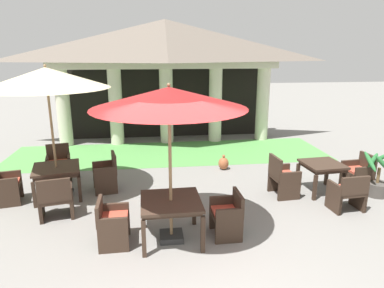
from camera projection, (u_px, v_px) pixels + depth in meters
name	position (u px, v px, depth m)	size (l,w,h in m)	color
background_pavilion	(165.00, 53.00, 11.71)	(8.22, 2.45, 4.21)	beige
lawn_strip	(169.00, 153.00, 11.07)	(10.02, 2.76, 0.01)	#519347
patio_table_near_foreground	(322.00, 167.00, 7.91)	(0.91, 0.91, 0.71)	#38281E
patio_chair_near_foreground_west	(283.00, 178.00, 7.77)	(0.57, 0.65, 0.94)	#38281E
patio_chair_near_foreground_south	(348.00, 193.00, 7.05)	(0.67, 0.54, 0.80)	#38281E
patio_chair_near_foreground_east	(359.00, 173.00, 8.16)	(0.58, 0.62, 0.86)	#38281E
patio_table_mid_left	(171.00, 205.00, 5.89)	(1.05, 1.05, 0.75)	#38281E
patio_umbrella_mid_left	(169.00, 99.00, 5.41)	(2.51, 2.51, 2.73)	#2D2D2D
patio_chair_mid_left_east	(228.00, 215.00, 6.10)	(0.50, 0.61, 0.81)	#38281E
patio_chair_mid_left_west	(112.00, 223.00, 5.82)	(0.52, 0.63, 0.81)	#38281E
patio_table_mid_right	(57.00, 171.00, 7.67)	(1.16, 1.16, 0.71)	#38281E
patio_umbrella_mid_right	(46.00, 79.00, 7.13)	(2.61, 2.61, 2.94)	#2D2D2D
patio_chair_mid_right_north	(59.00, 164.00, 8.70)	(0.66, 0.61, 0.92)	#38281E
patio_chair_mid_right_south	(56.00, 199.00, 6.74)	(0.73, 0.65, 0.88)	#38281E
patio_chair_mid_right_east	(106.00, 174.00, 8.06)	(0.62, 0.67, 0.90)	#38281E
patio_chair_mid_right_west	(4.00, 186.00, 7.38)	(0.67, 0.67, 0.87)	#38281E
potted_palm_right_edge	(377.00, 182.00, 7.81)	(0.60, 0.59, 1.03)	#47423D
terracotta_urn	(224.00, 163.00, 9.55)	(0.28, 0.28, 0.42)	#9E5633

